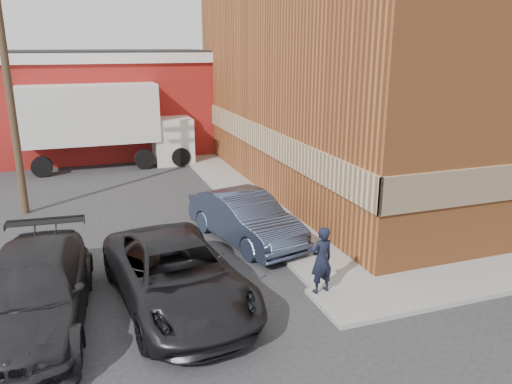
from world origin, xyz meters
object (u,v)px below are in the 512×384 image
object	(u,v)px
utility_pole	(8,80)
man	(322,260)
sedan	(245,218)
suv_a	(177,275)
box_truck	(107,120)
suv_b	(32,293)
brick_building	(406,73)
warehouse	(65,102)

from	to	relation	value
utility_pole	man	xyz separation A→B (m)	(7.30, -9.25, -3.79)
utility_pole	sedan	xyz separation A→B (m)	(6.70, -5.28, -3.98)
suv_a	box_truck	xyz separation A→B (m)	(-0.47, 14.89, 1.58)
utility_pole	suv_a	size ratio (longest dim) A/B	1.61
suv_a	suv_b	xyz separation A→B (m)	(-3.10, 0.07, 0.04)
sedan	utility_pole	bearing A→B (deg)	127.55
suv_b	box_truck	distance (m)	15.13
brick_building	warehouse	bearing A→B (deg)	142.80
sedan	brick_building	bearing A→B (deg)	15.38
warehouse	utility_pole	distance (m)	11.27
sedan	box_truck	size ratio (longest dim) A/B	0.56
utility_pole	suv_b	distance (m)	9.34
man	suv_b	distance (m)	6.51
utility_pole	suv_a	bearing A→B (deg)	-65.14
man	sedan	size ratio (longest dim) A/B	0.36
brick_building	utility_pole	size ratio (longest dim) A/B	2.03
warehouse	suv_b	bearing A→B (deg)	-91.95
sedan	box_truck	xyz separation A→B (m)	(-3.23, 11.67, 1.59)
utility_pole	suv_a	xyz separation A→B (m)	(3.94, -8.50, -3.97)
sedan	man	bearing A→B (deg)	-95.60
utility_pole	suv_b	world-z (taller)	utility_pole
brick_building	man	world-z (taller)	brick_building
brick_building	utility_pole	bearing A→B (deg)	179.98
warehouse	utility_pole	bearing A→B (deg)	-97.77
utility_pole	box_truck	distance (m)	7.65
brick_building	sedan	bearing A→B (deg)	-150.42
utility_pole	man	distance (m)	12.38
utility_pole	brick_building	bearing A→B (deg)	-0.02
warehouse	box_truck	bearing A→B (deg)	-66.87
brick_building	sedan	world-z (taller)	brick_building
warehouse	sedan	size ratio (longest dim) A/B	3.50
man	brick_building	bearing A→B (deg)	-143.08
utility_pole	suv_b	bearing A→B (deg)	-84.31
brick_building	utility_pole	xyz separation A→B (m)	(-16.00, 0.00, 0.06)
utility_pole	man	size ratio (longest dim) A/B	5.39
box_truck	brick_building	bearing A→B (deg)	-26.76
brick_building	suv_a	world-z (taller)	brick_building
warehouse	box_truck	size ratio (longest dim) A/B	1.97
suv_b	brick_building	bearing A→B (deg)	34.13
suv_b	utility_pole	bearing A→B (deg)	100.74
suv_b	box_truck	bearing A→B (deg)	84.99
brick_building	utility_pole	distance (m)	16.00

